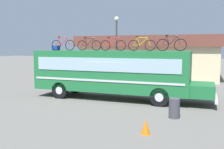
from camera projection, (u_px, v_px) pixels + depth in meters
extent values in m
plane|color=#605E59|center=(110.00, 98.00, 16.41)|extent=(120.00, 120.00, 0.00)
cube|color=#1E6B38|center=(110.00, 71.00, 16.21)|extent=(9.95, 2.40, 2.55)
cube|color=#1E6B38|center=(202.00, 90.00, 14.39)|extent=(1.33, 2.20, 0.71)
cube|color=#99B7C6|center=(103.00, 65.00, 15.03)|extent=(9.15, 0.04, 0.81)
cube|color=#99B7C6|center=(116.00, 62.00, 17.29)|extent=(9.15, 0.04, 0.81)
cube|color=silver|center=(103.00, 81.00, 15.13)|extent=(9.55, 0.03, 0.12)
cube|color=silver|center=(116.00, 76.00, 17.40)|extent=(9.55, 0.03, 0.12)
cube|color=silver|center=(216.00, 98.00, 14.19)|extent=(0.16, 2.28, 0.24)
cylinder|color=black|center=(159.00, 97.00, 14.21)|extent=(1.08, 0.28, 1.08)
cylinder|color=silver|center=(159.00, 97.00, 14.21)|extent=(0.49, 0.30, 0.49)
cylinder|color=black|center=(165.00, 91.00, 16.19)|extent=(1.08, 0.28, 1.08)
cylinder|color=silver|center=(165.00, 91.00, 16.19)|extent=(0.49, 0.30, 0.49)
cylinder|color=black|center=(60.00, 90.00, 16.42)|extent=(1.08, 0.28, 1.08)
cylinder|color=silver|center=(60.00, 90.00, 16.42)|extent=(0.49, 0.30, 0.49)
cylinder|color=black|center=(76.00, 85.00, 18.39)|extent=(1.08, 0.28, 1.08)
cylinder|color=silver|center=(76.00, 85.00, 18.39)|extent=(0.49, 0.30, 0.49)
cube|color=#193899|center=(56.00, 48.00, 17.43)|extent=(0.45, 0.36, 0.33)
torus|color=black|center=(56.00, 45.00, 17.10)|extent=(0.71, 0.04, 0.71)
torus|color=black|center=(70.00, 45.00, 16.74)|extent=(0.71, 0.04, 0.71)
cylinder|color=red|center=(60.00, 41.00, 16.96)|extent=(0.20, 0.04, 0.51)
cylinder|color=red|center=(64.00, 41.00, 16.86)|extent=(0.49, 0.04, 0.49)
cylinder|color=red|center=(63.00, 38.00, 16.86)|extent=(0.64, 0.04, 0.07)
cylinder|color=red|center=(59.00, 45.00, 17.03)|extent=(0.40, 0.03, 0.05)
cylinder|color=red|center=(58.00, 41.00, 17.03)|extent=(0.26, 0.03, 0.53)
cylinder|color=red|center=(69.00, 42.00, 16.75)|extent=(0.22, 0.03, 0.49)
cylinder|color=silver|center=(67.00, 37.00, 16.75)|extent=(0.03, 0.44, 0.03)
ellipsoid|color=black|center=(59.00, 37.00, 16.96)|extent=(0.20, 0.08, 0.06)
torus|color=black|center=(82.00, 45.00, 16.94)|extent=(0.67, 0.04, 0.67)
torus|color=black|center=(96.00, 45.00, 16.58)|extent=(0.67, 0.04, 0.67)
cylinder|color=black|center=(86.00, 42.00, 16.80)|extent=(0.20, 0.04, 0.48)
cylinder|color=black|center=(91.00, 42.00, 16.70)|extent=(0.49, 0.04, 0.46)
cylinder|color=black|center=(89.00, 38.00, 16.70)|extent=(0.63, 0.04, 0.07)
cylinder|color=black|center=(85.00, 45.00, 16.87)|extent=(0.40, 0.03, 0.05)
cylinder|color=black|center=(84.00, 42.00, 16.87)|extent=(0.26, 0.03, 0.50)
cylinder|color=black|center=(95.00, 42.00, 16.59)|extent=(0.22, 0.03, 0.47)
cylinder|color=silver|center=(94.00, 38.00, 16.59)|extent=(0.03, 0.44, 0.03)
ellipsoid|color=black|center=(85.00, 38.00, 16.80)|extent=(0.20, 0.08, 0.06)
torus|color=black|center=(105.00, 45.00, 16.00)|extent=(0.66, 0.04, 0.66)
torus|color=black|center=(121.00, 45.00, 15.65)|extent=(0.66, 0.04, 0.66)
cylinder|color=red|center=(110.00, 41.00, 15.87)|extent=(0.20, 0.04, 0.47)
cylinder|color=red|center=(115.00, 42.00, 15.77)|extent=(0.48, 0.04, 0.45)
cylinder|color=red|center=(113.00, 38.00, 15.77)|extent=(0.62, 0.04, 0.07)
cylinder|color=red|center=(108.00, 45.00, 15.94)|extent=(0.40, 0.03, 0.05)
cylinder|color=red|center=(107.00, 42.00, 15.94)|extent=(0.25, 0.03, 0.49)
cylinder|color=red|center=(119.00, 42.00, 15.66)|extent=(0.22, 0.03, 0.46)
cylinder|color=silver|center=(118.00, 37.00, 15.66)|extent=(0.03, 0.44, 0.03)
ellipsoid|color=black|center=(109.00, 37.00, 15.87)|extent=(0.20, 0.08, 0.06)
torus|color=black|center=(133.00, 45.00, 15.42)|extent=(0.66, 0.04, 0.66)
torus|color=black|center=(150.00, 45.00, 15.07)|extent=(0.66, 0.04, 0.66)
cylinder|color=#B2B20C|center=(138.00, 41.00, 15.29)|extent=(0.20, 0.04, 0.47)
cylinder|color=#B2B20C|center=(143.00, 41.00, 15.18)|extent=(0.48, 0.04, 0.46)
cylinder|color=#B2B20C|center=(142.00, 38.00, 15.19)|extent=(0.63, 0.04, 0.07)
cylinder|color=#B2B20C|center=(137.00, 45.00, 15.35)|extent=(0.40, 0.03, 0.05)
cylinder|color=#B2B20C|center=(135.00, 41.00, 15.36)|extent=(0.26, 0.03, 0.49)
cylinder|color=#B2B20C|center=(149.00, 42.00, 15.07)|extent=(0.22, 0.03, 0.46)
cylinder|color=silver|center=(147.00, 37.00, 15.07)|extent=(0.03, 0.44, 0.03)
ellipsoid|color=black|center=(137.00, 37.00, 15.29)|extent=(0.20, 0.08, 0.06)
torus|color=black|center=(163.00, 45.00, 14.83)|extent=(0.72, 0.04, 0.72)
torus|color=black|center=(180.00, 45.00, 14.48)|extent=(0.72, 0.04, 0.72)
cylinder|color=black|center=(168.00, 40.00, 14.69)|extent=(0.20, 0.04, 0.51)
cylinder|color=black|center=(173.00, 41.00, 14.59)|extent=(0.47, 0.04, 0.49)
cylinder|color=black|center=(172.00, 36.00, 14.59)|extent=(0.61, 0.04, 0.07)
cylinder|color=black|center=(166.00, 45.00, 14.76)|extent=(0.39, 0.03, 0.05)
cylinder|color=black|center=(165.00, 40.00, 14.76)|extent=(0.25, 0.03, 0.53)
cylinder|color=black|center=(179.00, 41.00, 14.49)|extent=(0.21, 0.03, 0.50)
cylinder|color=silver|center=(177.00, 36.00, 14.48)|extent=(0.03, 0.44, 0.03)
ellipsoid|color=black|center=(167.00, 35.00, 14.69)|extent=(0.20, 0.08, 0.06)
cube|color=beige|center=(152.00, 61.00, 28.86)|extent=(13.90, 9.15, 3.36)
cube|color=brown|center=(153.00, 42.00, 28.62)|extent=(15.01, 9.88, 1.10)
cube|color=red|center=(143.00, 56.00, 24.42)|extent=(8.34, 0.16, 0.70)
cylinder|color=#3F3F47|center=(174.00, 108.00, 11.91)|extent=(0.52, 0.52, 0.94)
cone|color=orange|center=(146.00, 127.00, 9.72)|extent=(0.37, 0.37, 0.59)
cylinder|color=#38383D|center=(117.00, 53.00, 21.65)|extent=(0.14, 0.14, 5.60)
sphere|color=#F2EDCC|center=(117.00, 19.00, 21.33)|extent=(0.38, 0.38, 0.38)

